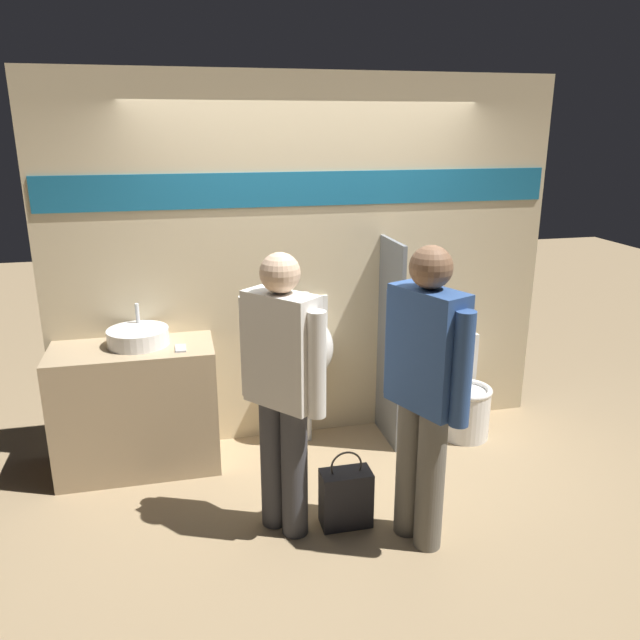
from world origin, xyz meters
name	(u,v)px	position (x,y,z in m)	size (l,w,h in m)	color
ground_plane	(325,466)	(0.00, 0.00, 0.00)	(16.00, 16.00, 0.00)	#997F5B
display_wall	(307,263)	(0.00, 0.60, 1.36)	(3.76, 0.07, 2.70)	beige
sink_counter	(137,409)	(-1.28, 0.31, 0.45)	(1.09, 0.52, 0.90)	tan
sink_basin	(138,337)	(-1.23, 0.36, 0.96)	(0.41, 0.41, 0.25)	white
cell_phone	(181,348)	(-0.95, 0.20, 0.91)	(0.07, 0.14, 0.01)	#B7B7BC
divider_near_counter	(390,343)	(0.57, 0.32, 0.78)	(0.03, 0.49, 1.56)	slate
urinal_near_counter	(308,348)	(-0.03, 0.43, 0.76)	(0.38, 0.30, 1.16)	silver
toilet	(463,396)	(1.18, 0.28, 0.31)	(0.38, 0.54, 0.91)	white
person_in_vest	(425,387)	(0.34, -0.90, 0.97)	(0.35, 0.57, 1.75)	#666056
person_with_lanyard	(282,385)	(-0.40, -0.63, 0.94)	(0.42, 0.48, 1.70)	#3D3D42
shopping_bag	(346,497)	(-0.04, -0.68, 0.18)	(0.31, 0.17, 0.50)	#232328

